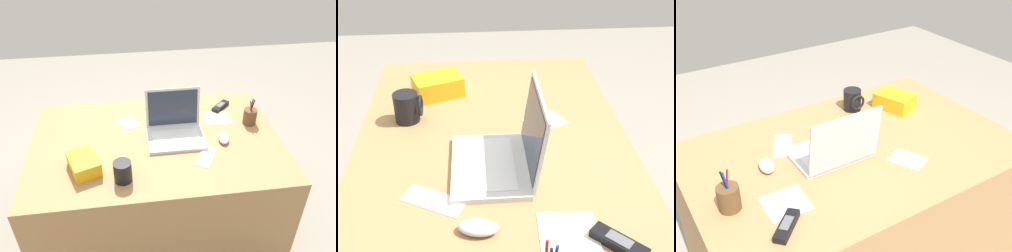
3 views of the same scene
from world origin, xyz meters
The scene contains 11 objects.
ground_plane centered at (0.00, 0.00, 0.00)m, with size 6.00×6.00×0.00m, color gray.
desk centered at (0.00, 0.00, 0.36)m, with size 1.39×0.91×0.71m, color #A87C4F.
laptop centered at (0.11, 0.03, 0.76)m, with size 0.32×0.27×0.25m.
computer_mouse centered at (0.37, -0.06, 0.73)m, with size 0.06×0.10×0.03m, color silver.
coffee_mug_white centered at (-0.19, -0.29, 0.76)m, with size 0.09×0.10×0.11m.
cordless_phone centered at (0.45, 0.28, 0.72)m, with size 0.13×0.13×0.03m.
pen_holder centered at (0.57, 0.09, 0.76)m, with size 0.08×0.08×0.16m.
snack_bag centered at (-0.38, -0.20, 0.75)m, with size 0.13×0.18×0.08m, color #F2AD19.
paper_note_near_laptop centered at (-0.14, 0.19, 0.71)m, with size 0.10×0.14×0.00m, color white.
paper_note_left centered at (0.40, 0.17, 0.71)m, with size 0.15×0.15×0.00m, color white.
paper_note_right centered at (0.25, -0.18, 0.71)m, with size 0.07×0.18×0.00m, color white.
Camera 1 is at (-0.15, -1.53, 1.86)m, focal length 36.65 mm.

